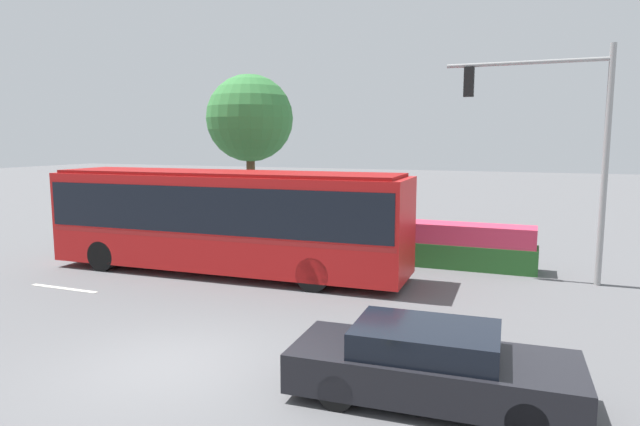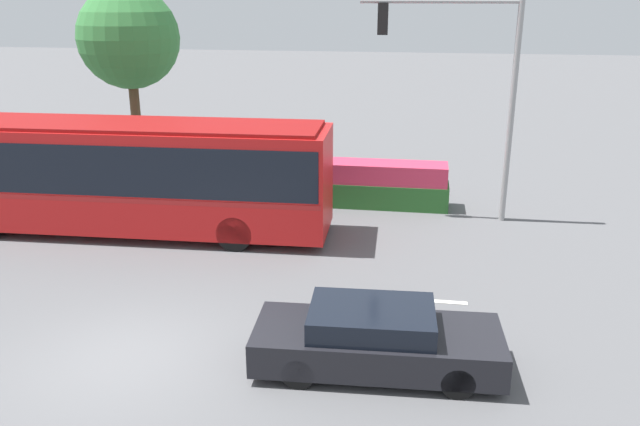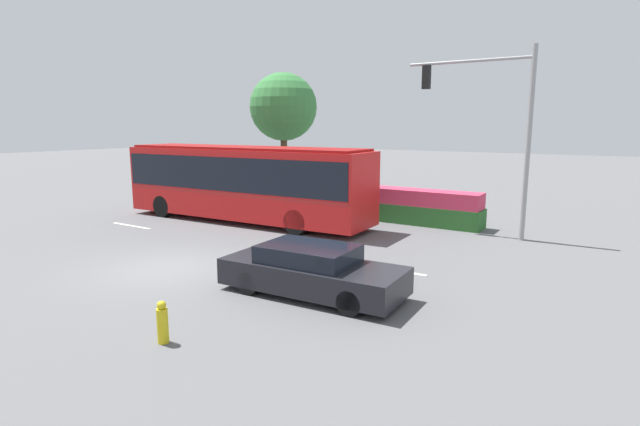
{
  "view_description": "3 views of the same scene",
  "coord_description": "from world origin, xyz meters",
  "px_view_note": "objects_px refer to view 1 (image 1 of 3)",
  "views": [
    {
      "loc": [
        6.42,
        -8.27,
        4.29
      ],
      "look_at": [
        0.54,
        6.5,
        2.17
      ],
      "focal_mm": 30.82,
      "sensor_mm": 36.0,
      "label": 1
    },
    {
      "loc": [
        5.58,
        -10.43,
        6.81
      ],
      "look_at": [
        3.39,
        3.38,
        2.05
      ],
      "focal_mm": 36.46,
      "sensor_mm": 36.0,
      "label": 2
    },
    {
      "loc": [
        11.48,
        -9.42,
        4.2
      ],
      "look_at": [
        3.63,
        2.84,
        1.59
      ],
      "focal_mm": 27.51,
      "sensor_mm": 36.0,
      "label": 3
    }
  ],
  "objects_px": {
    "street_tree_left": "(250,119)",
    "sedan_foreground": "(431,365)",
    "traffic_light_pole": "(565,132)",
    "city_bus": "(225,216)"
  },
  "relations": [
    {
      "from": "sedan_foreground",
      "to": "traffic_light_pole",
      "type": "relative_size",
      "value": 0.68
    },
    {
      "from": "traffic_light_pole",
      "to": "city_bus",
      "type": "bearing_deg",
      "value": 15.65
    },
    {
      "from": "street_tree_left",
      "to": "traffic_light_pole",
      "type": "bearing_deg",
      "value": -15.51
    },
    {
      "from": "sedan_foreground",
      "to": "street_tree_left",
      "type": "height_order",
      "value": "street_tree_left"
    },
    {
      "from": "street_tree_left",
      "to": "sedan_foreground",
      "type": "bearing_deg",
      "value": -50.86
    },
    {
      "from": "city_bus",
      "to": "traffic_light_pole",
      "type": "xyz_separation_m",
      "value": [
        9.95,
        2.79,
        2.64
      ]
    },
    {
      "from": "sedan_foreground",
      "to": "street_tree_left",
      "type": "distance_m",
      "value": 16.88
    },
    {
      "from": "city_bus",
      "to": "street_tree_left",
      "type": "xyz_separation_m",
      "value": [
        -2.48,
        6.24,
        3.31
      ]
    },
    {
      "from": "city_bus",
      "to": "street_tree_left",
      "type": "distance_m",
      "value": 7.48
    },
    {
      "from": "sedan_foreground",
      "to": "street_tree_left",
      "type": "relative_size",
      "value": 0.67
    }
  ]
}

